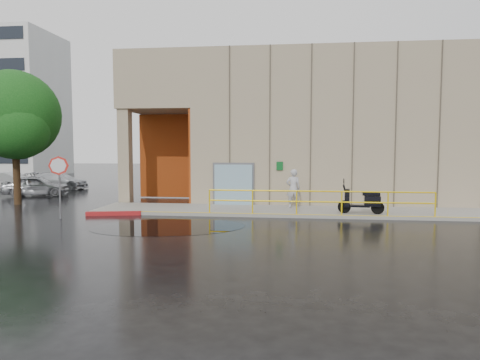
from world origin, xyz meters
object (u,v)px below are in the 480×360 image
Objects in this scene: stop_sign at (59,173)px; car_c at (58,181)px; person at (293,189)px; scooter at (362,194)px; car_a at (36,186)px; red_curb at (114,213)px; tree_near at (15,118)px; car_b at (11,181)px.

car_c is at bearing 113.40° from stop_sign.
stop_sign is at bearing 8.60° from person.
scooter is 19.60m from car_a.
car_a is (-15.77, 4.48, -0.43)m from person.
car_c is at bearing 128.79° from red_curb.
tree_near is (2.41, -8.18, 3.91)m from car_c.
tree_near reaches higher than scooter.
scooter is 10.92m from red_curb.
car_b is 0.94× the size of car_c.
red_curb is 0.57× the size of car_c.
car_a reaches higher than red_curb.
scooter is 17.72m from tree_near.
tree_near is at bearing 178.64° from scooter.
person is at bearing -121.03° from car_c.
car_c is (-8.81, 10.97, 0.52)m from red_curb.
stop_sign is (-9.83, -3.29, 0.85)m from person.
scooter is 0.28× the size of tree_near.
red_curb is 0.61× the size of car_b.
car_b is at bearing 140.37° from red_curb.
stop_sign is at bearing -153.58° from car_c.
scooter is 23.93m from car_b.
car_b is 0.56× the size of tree_near.
stop_sign is 0.63× the size of car_c.
person is 3.25m from scooter.
car_a is at bearing -126.79° from car_b.
car_b is 3.02m from car_c.
car_c is (-0.97, 4.27, -0.03)m from car_a.
person is 0.47× the size of car_b.
scooter reaches higher than car_a.
car_b is (-3.60, 2.78, 0.01)m from car_a.
scooter is (2.92, -1.41, -0.06)m from person.
car_b reaches higher than car_c.
car_b reaches higher than car_a.
person is 0.77× the size of red_curb.
scooter is at bearing -126.46° from car_a.
car_b is at bearing -30.45° from person.
stop_sign is 14.28m from car_b.
tree_near is at bearing 156.51° from red_curb.
red_curb is at bearing -23.49° from tree_near.
red_curb is 0.34× the size of tree_near.
car_a is 0.95× the size of car_b.
red_curb is 8.27m from tree_near.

